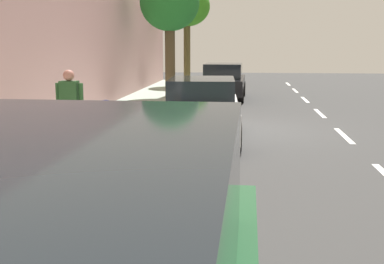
{
  "coord_description": "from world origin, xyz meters",
  "views": [
    {
      "loc": [
        -0.08,
        13.5,
        2.34
      ],
      "look_at": [
        0.49,
        8.07,
        1.36
      ],
      "focal_mm": 46.11,
      "sensor_mm": 36.0,
      "label": 1
    }
  ],
  "objects_px": {
    "pedestrian_on_phone": "(70,104)",
    "parked_sedan_white_second": "(202,110)",
    "fire_hydrant": "(182,91)",
    "bicycle_at_curb": "(115,215)",
    "street_tree_near_cyclist": "(187,8)",
    "parked_sedan_black_nearest": "(223,82)",
    "cyclist_with_backpack": "(105,152)",
    "street_tree_mid_block": "(170,4)"
  },
  "relations": [
    {
      "from": "cyclist_with_backpack",
      "to": "fire_hydrant",
      "type": "xyz_separation_m",
      "value": [
        0.67,
        -13.15,
        -0.47
      ]
    },
    {
      "from": "street_tree_near_cyclist",
      "to": "street_tree_mid_block",
      "type": "relative_size",
      "value": 1.04
    },
    {
      "from": "pedestrian_on_phone",
      "to": "cyclist_with_backpack",
      "type": "bearing_deg",
      "value": 114.84
    },
    {
      "from": "cyclist_with_backpack",
      "to": "street_tree_mid_block",
      "type": "distance_m",
      "value": 15.53
    },
    {
      "from": "cyclist_with_backpack",
      "to": "fire_hydrant",
      "type": "height_order",
      "value": "cyclist_with_backpack"
    },
    {
      "from": "parked_sedan_black_nearest",
      "to": "fire_hydrant",
      "type": "relative_size",
      "value": 5.28
    },
    {
      "from": "bicycle_at_curb",
      "to": "street_tree_mid_block",
      "type": "relative_size",
      "value": 0.32
    },
    {
      "from": "pedestrian_on_phone",
      "to": "parked_sedan_white_second",
      "type": "bearing_deg",
      "value": -146.61
    },
    {
      "from": "parked_sedan_white_second",
      "to": "pedestrian_on_phone",
      "type": "xyz_separation_m",
      "value": [
        2.7,
        1.78,
        0.32
      ]
    },
    {
      "from": "parked_sedan_white_second",
      "to": "street_tree_mid_block",
      "type": "distance_m",
      "value": 9.88
    },
    {
      "from": "cyclist_with_backpack",
      "to": "fire_hydrant",
      "type": "bearing_deg",
      "value": -87.09
    },
    {
      "from": "cyclist_with_backpack",
      "to": "street_tree_mid_block",
      "type": "height_order",
      "value": "street_tree_mid_block"
    },
    {
      "from": "bicycle_at_curb",
      "to": "pedestrian_on_phone",
      "type": "bearing_deg",
      "value": -65.0
    },
    {
      "from": "parked_sedan_black_nearest",
      "to": "parked_sedan_white_second",
      "type": "bearing_deg",
      "value": 89.2
    },
    {
      "from": "parked_sedan_black_nearest",
      "to": "parked_sedan_white_second",
      "type": "height_order",
      "value": "same"
    },
    {
      "from": "parked_sedan_white_second",
      "to": "cyclist_with_backpack",
      "type": "height_order",
      "value": "cyclist_with_backpack"
    },
    {
      "from": "cyclist_with_backpack",
      "to": "pedestrian_on_phone",
      "type": "xyz_separation_m",
      "value": [
        1.99,
        -4.31,
        0.06
      ]
    },
    {
      "from": "parked_sedan_white_second",
      "to": "street_tree_mid_block",
      "type": "bearing_deg",
      "value": -76.71
    },
    {
      "from": "fire_hydrant",
      "to": "bicycle_at_curb",
      "type": "bearing_deg",
      "value": 93.76
    },
    {
      "from": "parked_sedan_black_nearest",
      "to": "fire_hydrant",
      "type": "distance_m",
      "value": 2.68
    },
    {
      "from": "pedestrian_on_phone",
      "to": "fire_hydrant",
      "type": "bearing_deg",
      "value": -98.52
    },
    {
      "from": "parked_sedan_black_nearest",
      "to": "street_tree_mid_block",
      "type": "relative_size",
      "value": 0.86
    },
    {
      "from": "parked_sedan_black_nearest",
      "to": "street_tree_mid_block",
      "type": "height_order",
      "value": "street_tree_mid_block"
    },
    {
      "from": "bicycle_at_curb",
      "to": "parked_sedan_white_second",
      "type": "bearing_deg",
      "value": -94.18
    },
    {
      "from": "bicycle_at_curb",
      "to": "street_tree_mid_block",
      "type": "xyz_separation_m",
      "value": [
        1.67,
        -15.63,
        3.62
      ]
    },
    {
      "from": "bicycle_at_curb",
      "to": "street_tree_mid_block",
      "type": "height_order",
      "value": "street_tree_mid_block"
    },
    {
      "from": "cyclist_with_backpack",
      "to": "street_tree_near_cyclist",
      "type": "bearing_deg",
      "value": -86.16
    },
    {
      "from": "street_tree_mid_block",
      "to": "bicycle_at_curb",
      "type": "bearing_deg",
      "value": 96.1
    },
    {
      "from": "bicycle_at_curb",
      "to": "street_tree_near_cyclist",
      "type": "bearing_deg",
      "value": -85.65
    },
    {
      "from": "street_tree_mid_block",
      "to": "fire_hydrant",
      "type": "relative_size",
      "value": 6.12
    },
    {
      "from": "fire_hydrant",
      "to": "parked_sedan_white_second",
      "type": "bearing_deg",
      "value": 100.97
    },
    {
      "from": "parked_sedan_black_nearest",
      "to": "fire_hydrant",
      "type": "xyz_separation_m",
      "value": [
        1.5,
        2.22,
        -0.2
      ]
    },
    {
      "from": "parked_sedan_white_second",
      "to": "pedestrian_on_phone",
      "type": "distance_m",
      "value": 3.25
    },
    {
      "from": "bicycle_at_curb",
      "to": "street_tree_mid_block",
      "type": "distance_m",
      "value": 16.13
    },
    {
      "from": "pedestrian_on_phone",
      "to": "fire_hydrant",
      "type": "height_order",
      "value": "pedestrian_on_phone"
    },
    {
      "from": "fire_hydrant",
      "to": "street_tree_mid_block",
      "type": "bearing_deg",
      "value": -68.97
    },
    {
      "from": "parked_sedan_black_nearest",
      "to": "pedestrian_on_phone",
      "type": "xyz_separation_m",
      "value": [
        2.83,
        11.07,
        0.32
      ]
    },
    {
      "from": "bicycle_at_curb",
      "to": "cyclist_with_backpack",
      "type": "xyz_separation_m",
      "value": [
        0.23,
        -0.45,
        0.66
      ]
    },
    {
      "from": "parked_sedan_black_nearest",
      "to": "cyclist_with_backpack",
      "type": "relative_size",
      "value": 2.66
    },
    {
      "from": "parked_sedan_white_second",
      "to": "bicycle_at_curb",
      "type": "relative_size",
      "value": 2.69
    },
    {
      "from": "parked_sedan_white_second",
      "to": "bicycle_at_curb",
      "type": "bearing_deg",
      "value": 85.82
    },
    {
      "from": "street_tree_near_cyclist",
      "to": "pedestrian_on_phone",
      "type": "bearing_deg",
      "value": 88.18
    }
  ]
}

